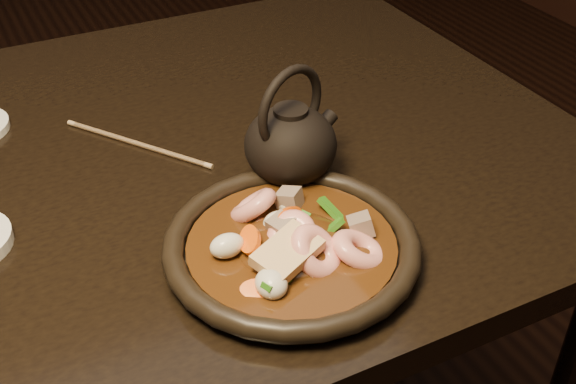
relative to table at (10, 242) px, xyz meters
name	(u,v)px	position (x,y,z in m)	size (l,w,h in m)	color
table	(10,242)	(0.00, 0.00, 0.00)	(1.60, 0.90, 0.75)	black
plate	(292,247)	(0.28, -0.27, 0.09)	(0.29, 0.29, 0.03)	black
stirfry	(292,243)	(0.28, -0.27, 0.10)	(0.19, 0.20, 0.06)	#3A1E0A
chopsticks	(137,144)	(0.20, 0.03, 0.08)	(0.15, 0.21, 0.01)	tan
teapot	(291,141)	(0.35, -0.14, 0.14)	(0.14, 0.12, 0.16)	black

